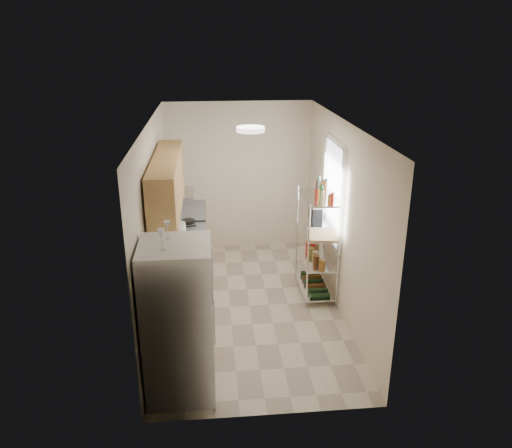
{
  "coord_description": "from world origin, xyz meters",
  "views": [
    {
      "loc": [
        -0.5,
        -6.23,
        3.62
      ],
      "look_at": [
        0.12,
        0.25,
        1.15
      ],
      "focal_mm": 35.0,
      "sensor_mm": 36.0,
      "label": 1
    }
  ],
  "objects": [
    {
      "name": "espresso_machine",
      "position": [
        1.04,
        0.61,
        1.14
      ],
      "size": [
        0.17,
        0.24,
        0.26
      ],
      "primitive_type": "cube",
      "rotation": [
        0.0,
        0.0,
        0.11
      ],
      "color": "black",
      "rests_on": "bakers_rack"
    },
    {
      "name": "frying_pan_large",
      "position": [
        -1.01,
        0.81,
        0.92
      ],
      "size": [
        0.28,
        0.28,
        0.04
      ],
      "primitive_type": "cylinder",
      "rotation": [
        0.0,
        0.0,
        0.17
      ],
      "color": "black",
      "rests_on": "counter_run"
    },
    {
      "name": "wine_glass_b",
      "position": [
        -0.97,
        -1.84,
        1.82
      ],
      "size": [
        0.08,
        0.08,
        0.21
      ],
      "primitive_type": null,
      "color": "silver",
      "rests_on": "refrigerator"
    },
    {
      "name": "room",
      "position": [
        0.0,
        0.0,
        1.3
      ],
      "size": [
        2.52,
        4.42,
        2.62
      ],
      "color": "beige",
      "rests_on": "ground"
    },
    {
      "name": "frying_pan_small",
      "position": [
        -0.86,
        1.06,
        0.92
      ],
      "size": [
        0.22,
        0.22,
        0.04
      ],
      "primitive_type": "cylinder",
      "rotation": [
        0.0,
        0.0,
        -0.02
      ],
      "color": "black",
      "rests_on": "counter_run"
    },
    {
      "name": "ceiling_dome",
      "position": [
        0.0,
        -0.3,
        2.57
      ],
      "size": [
        0.34,
        0.34,
        0.05
      ],
      "primitive_type": "cylinder",
      "color": "white",
      "rests_on": "room"
    },
    {
      "name": "counter_run",
      "position": [
        -0.92,
        0.44,
        0.45
      ],
      "size": [
        0.63,
        3.51,
        0.9
      ],
      "color": "tan",
      "rests_on": "ground"
    },
    {
      "name": "upper_cabinets",
      "position": [
        -1.05,
        0.1,
        1.81
      ],
      "size": [
        0.33,
        2.2,
        0.72
      ],
      "primitive_type": "cube",
      "color": "tan",
      "rests_on": "room"
    },
    {
      "name": "cutting_board",
      "position": [
        1.02,
        0.06,
        1.03
      ],
      "size": [
        0.43,
        0.53,
        0.03
      ],
      "primitive_type": "cube",
      "rotation": [
        0.0,
        0.0,
        -0.11
      ],
      "color": "tan",
      "rests_on": "bakers_rack"
    },
    {
      "name": "wine_glass_a",
      "position": [
        -0.94,
        -1.57,
        1.81
      ],
      "size": [
        0.07,
        0.07,
        0.19
      ],
      "primitive_type": null,
      "color": "silver",
      "rests_on": "refrigerator"
    },
    {
      "name": "window",
      "position": [
        1.23,
        0.35,
        1.55
      ],
      "size": [
        0.06,
        1.0,
        1.46
      ],
      "primitive_type": "cube",
      "color": "white",
      "rests_on": "room"
    },
    {
      "name": "bakers_rack",
      "position": [
        1.0,
        0.3,
        1.11
      ],
      "size": [
        0.45,
        0.9,
        1.73
      ],
      "color": "silver",
      "rests_on": "ground"
    },
    {
      "name": "range_hood",
      "position": [
        -1.0,
        0.9,
        1.39
      ],
      "size": [
        0.5,
        0.6,
        0.12
      ],
      "primitive_type": "cube",
      "color": "#B7BABC",
      "rests_on": "room"
    },
    {
      "name": "rice_cooker",
      "position": [
        -0.99,
        0.53,
        1.0
      ],
      "size": [
        0.24,
        0.24,
        0.19
      ],
      "primitive_type": "cylinder",
      "color": "white",
      "rests_on": "counter_run"
    },
    {
      "name": "refrigerator",
      "position": [
        -0.87,
        -1.72,
        0.86
      ],
      "size": [
        0.71,
        0.71,
        1.72
      ],
      "primitive_type": "cube",
      "color": "silver",
      "rests_on": "ground"
    },
    {
      "name": "storage_bag",
      "position": [
        0.99,
        0.62,
        0.64
      ],
      "size": [
        0.13,
        0.16,
        0.16
      ],
      "primitive_type": "cube",
      "rotation": [
        0.0,
        0.0,
        0.26
      ],
      "color": "#B51D16",
      "rests_on": "bakers_rack"
    }
  ]
}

